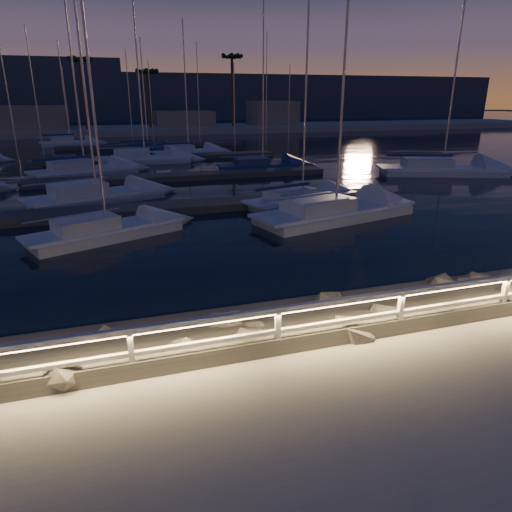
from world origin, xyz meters
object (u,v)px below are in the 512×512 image
object	(u,v)px
sailboat_j	(82,170)
sailboat_l	(260,165)
sailboat_g	(142,158)
sailboat_k	(187,151)
guard_rail	(360,307)
sailboat_m	(69,142)
sailboat_b	(103,230)
sailboat_n	(146,149)
sailboat_c	(300,198)
sailboat_h	(439,169)
sailboat_d	(332,211)
sailboat_f	(93,195)

from	to	relation	value
sailboat_j	sailboat_l	world-z (taller)	sailboat_j
sailboat_g	sailboat_j	world-z (taller)	sailboat_g
sailboat_g	sailboat_k	distance (m)	6.62
guard_rail	sailboat_m	world-z (taller)	sailboat_m
sailboat_b	sailboat_k	xyz separation A→B (m)	(8.30, 28.49, 0.01)
guard_rail	sailboat_j	world-z (taller)	sailboat_j
sailboat_l	sailboat_n	world-z (taller)	sailboat_l
sailboat_g	sailboat_k	bearing A→B (deg)	45.63
sailboat_c	sailboat_m	distance (m)	42.28
sailboat_b	sailboat_j	xyz separation A→B (m)	(-1.54, 17.81, 0.06)
sailboat_h	sailboat_b	bearing A→B (deg)	-137.41
sailboat_d	sailboat_k	size ratio (longest dim) A/B	1.16
sailboat_m	sailboat_n	bearing A→B (deg)	-61.38
sailboat_h	sailboat_d	bearing A→B (deg)	-124.06
sailboat_h	sailboat_l	bearing A→B (deg)	173.29
sailboat_b	sailboat_n	bearing A→B (deg)	58.81
sailboat_j	sailboat_l	xyz separation A→B (m)	(14.11, -1.10, -0.07)
sailboat_b	sailboat_k	bearing A→B (deg)	50.45
sailboat_f	sailboat_l	world-z (taller)	sailboat_f
sailboat_f	sailboat_l	xyz separation A→B (m)	(13.11, 9.16, -0.06)
guard_rail	sailboat_h	xyz separation A→B (m)	(19.66, 22.09, -0.91)
sailboat_f	guard_rail	bearing A→B (deg)	-94.30
sailboat_c	sailboat_m	xyz separation A→B (m)	(-14.73, 39.63, 0.05)
sailboat_h	sailboat_j	distance (m)	27.84
guard_rail	sailboat_l	bearing A→B (deg)	76.25
sailboat_b	sailboat_d	bearing A→B (deg)	-23.23
sailboat_d	sailboat_l	distance (m)	16.78
sailboat_d	sailboat_n	size ratio (longest dim) A/B	1.28
sailboat_d	sailboat_k	bearing A→B (deg)	80.83
sailboat_k	sailboat_n	world-z (taller)	sailboat_k
sailboat_f	sailboat_l	distance (m)	15.99
sailboat_g	sailboat_m	bearing A→B (deg)	114.70
guard_rail	sailboat_l	xyz separation A→B (m)	(7.01, 28.64, -0.98)
sailboat_c	sailboat_f	bearing A→B (deg)	143.13
guard_rail	sailboat_d	world-z (taller)	sailboat_d
sailboat_c	sailboat_b	bearing A→B (deg)	-178.51
sailboat_c	sailboat_k	world-z (taller)	sailboat_k
sailboat_l	sailboat_n	xyz separation A→B (m)	(-8.03, 16.10, 0.01)
sailboat_l	guard_rail	bearing A→B (deg)	-104.10
sailboat_k	sailboat_l	bearing A→B (deg)	-80.50
sailboat_l	sailboat_m	xyz separation A→B (m)	(-16.74, 26.32, 0.05)
sailboat_c	sailboat_d	xyz separation A→B (m)	(0.33, -3.39, 0.04)
sailboat_g	sailboat_n	size ratio (longest dim) A/B	1.27
guard_rail	sailboat_j	bearing A→B (deg)	103.43
sailboat_h	sailboat_n	xyz separation A→B (m)	(-20.68, 22.65, -0.06)
sailboat_h	sailboat_n	world-z (taller)	sailboat_h
sailboat_h	sailboat_m	size ratio (longest dim) A/B	1.37
sailboat_d	sailboat_n	xyz separation A→B (m)	(-6.34, 32.80, -0.03)
sailboat_b	sailboat_j	world-z (taller)	sailboat_j
guard_rail	sailboat_l	size ratio (longest dim) A/B	3.45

